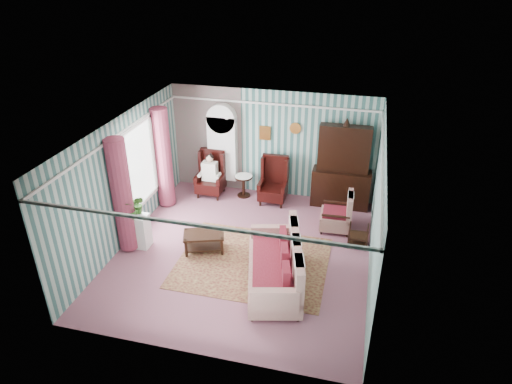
% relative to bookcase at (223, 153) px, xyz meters
% --- Properties ---
extents(floor, '(6.00, 6.00, 0.00)m').
position_rel_bookcase_xyz_m(floor, '(1.35, -2.84, -1.12)').
color(floor, '#804B59').
rests_on(floor, ground).
extents(room_shell, '(5.53, 6.02, 2.91)m').
position_rel_bookcase_xyz_m(room_shell, '(0.73, -2.66, 0.89)').
color(room_shell, '#35615C').
rests_on(room_shell, ground).
extents(bookcase, '(0.80, 0.28, 2.24)m').
position_rel_bookcase_xyz_m(bookcase, '(0.00, 0.00, 0.00)').
color(bookcase, silver).
rests_on(bookcase, floor).
extents(dresser_hutch, '(1.50, 0.56, 2.36)m').
position_rel_bookcase_xyz_m(dresser_hutch, '(3.25, -0.12, 0.06)').
color(dresser_hutch, black).
rests_on(dresser_hutch, floor).
extents(wingback_left, '(0.76, 0.80, 1.25)m').
position_rel_bookcase_xyz_m(wingback_left, '(-0.25, -0.39, -0.50)').
color(wingback_left, black).
rests_on(wingback_left, floor).
extents(wingback_right, '(0.76, 0.80, 1.25)m').
position_rel_bookcase_xyz_m(wingback_right, '(1.50, -0.39, -0.50)').
color(wingback_right, black).
rests_on(wingback_right, floor).
extents(seated_woman, '(0.44, 0.40, 1.18)m').
position_rel_bookcase_xyz_m(seated_woman, '(-0.25, -0.39, -0.53)').
color(seated_woman, silver).
rests_on(seated_woman, floor).
extents(round_side_table, '(0.50, 0.50, 0.60)m').
position_rel_bookcase_xyz_m(round_side_table, '(0.65, -0.24, -0.82)').
color(round_side_table, black).
rests_on(round_side_table, floor).
extents(nest_table, '(0.45, 0.38, 0.54)m').
position_rel_bookcase_xyz_m(nest_table, '(3.82, -1.94, -0.85)').
color(nest_table, black).
rests_on(nest_table, floor).
extents(plant_stand, '(0.55, 0.35, 0.80)m').
position_rel_bookcase_xyz_m(plant_stand, '(-1.05, -3.14, -0.72)').
color(plant_stand, silver).
rests_on(plant_stand, floor).
extents(rug, '(3.20, 2.60, 0.01)m').
position_rel_bookcase_xyz_m(rug, '(1.65, -3.14, -1.11)').
color(rug, '#481B18').
rests_on(rug, floor).
extents(sofa, '(1.39, 2.40, 1.13)m').
position_rel_bookcase_xyz_m(sofa, '(2.25, -3.78, -0.55)').
color(sofa, beige).
rests_on(sofa, floor).
extents(floral_armchair, '(0.77, 0.84, 1.03)m').
position_rel_bookcase_xyz_m(floral_armchair, '(3.25, -1.34, -0.61)').
color(floral_armchair, beige).
rests_on(floral_armchair, floor).
extents(coffee_table, '(1.02, 0.79, 0.45)m').
position_rel_bookcase_xyz_m(coffee_table, '(0.49, -2.97, -0.89)').
color(coffee_table, black).
rests_on(coffee_table, floor).
extents(potted_plant_a, '(0.43, 0.38, 0.46)m').
position_rel_bookcase_xyz_m(potted_plant_a, '(-1.05, -3.28, -0.09)').
color(potted_plant_a, '#27531A').
rests_on(potted_plant_a, plant_stand).
extents(potted_plant_b, '(0.24, 0.20, 0.44)m').
position_rel_bookcase_xyz_m(potted_plant_b, '(-0.98, -3.03, -0.10)').
color(potted_plant_b, '#184A17').
rests_on(potted_plant_b, plant_stand).
extents(potted_plant_c, '(0.23, 0.23, 0.35)m').
position_rel_bookcase_xyz_m(potted_plant_c, '(-1.07, -3.09, -0.15)').
color(potted_plant_c, '#214A17').
rests_on(potted_plant_c, plant_stand).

